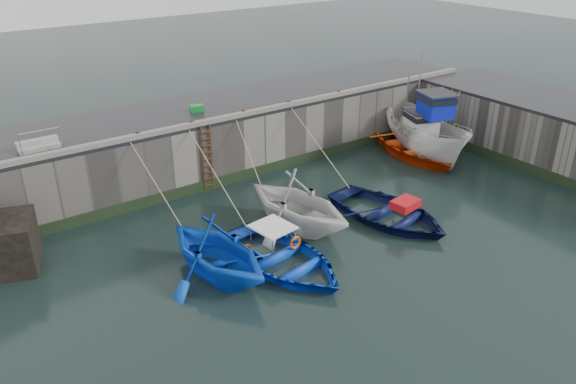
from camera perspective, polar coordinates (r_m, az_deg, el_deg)
ground at (r=20.67m, az=10.33°, el=-8.16°), size 120.00×120.00×0.00m
quay_back at (r=29.01m, az=-7.06°, el=5.70°), size 30.00×5.00×3.00m
quay_right at (r=32.22m, az=26.00°, el=5.29°), size 5.00×15.00×3.00m
road_back at (r=28.51m, az=-7.23°, el=8.68°), size 30.00×5.00×0.16m
road_right at (r=31.77m, az=26.55°, el=7.95°), size 5.00×15.00×0.16m
kerb_back at (r=26.50m, az=-4.79°, el=7.86°), size 30.00×0.30×0.20m
algae_back at (r=27.42m, az=-4.36°, el=1.77°), size 30.00×0.08×0.50m
algae_right at (r=30.54m, az=23.13°, el=2.26°), size 0.08×15.00×0.50m
ladder at (r=25.98m, az=-8.18°, el=3.39°), size 0.51×0.08×3.20m
boat_near_white at (r=20.46m, az=-7.13°, el=-8.30°), size 5.03×5.58×2.60m
boat_near_white_rope at (r=23.97m, az=-12.31°, el=-3.23°), size 0.04×4.75×3.10m
boat_near_blue at (r=20.76m, az=-0.59°, el=-7.50°), size 4.70×6.06×1.15m
boat_near_blue_rope at (r=24.41m, az=-7.19°, el=-2.23°), size 0.04×5.50×3.10m
boat_near_blacktrim at (r=23.31m, az=0.93°, el=-3.46°), size 5.47×6.02×2.74m
boat_near_blacktrim_rope at (r=26.18m, az=-4.08°, el=-0.05°), size 0.04×3.79×3.10m
boat_near_navy at (r=24.17m, az=10.08°, el=-2.75°), size 4.75×6.10×1.16m
boat_near_navy_rope at (r=27.31m, az=3.10°, el=1.13°), size 0.04×5.21×3.10m
boat_far_white at (r=30.77m, az=13.88°, el=5.58°), size 4.59×7.44×5.69m
boat_far_orange at (r=31.50m, az=12.64°, el=4.98°), size 7.56×8.90×4.56m
fish_crate at (r=27.50m, az=-9.26°, el=8.40°), size 0.71×0.57×0.30m
railing at (r=24.57m, az=-24.02°, el=4.43°), size 1.60×1.05×1.00m
bollard_a at (r=24.57m, az=-15.01°, el=5.68°), size 0.18×0.18×0.28m
bollard_b at (r=25.46m, az=-9.77°, el=6.91°), size 0.18×0.18×0.28m
bollard_c at (r=26.66m, az=-4.53°, el=8.08°), size 0.18×0.18×0.28m
bollard_d at (r=28.01m, az=0.08°, el=9.04°), size 0.18×0.18×0.28m
bollard_e at (r=29.90m, az=5.16°, el=10.03°), size 0.18×0.18×0.28m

